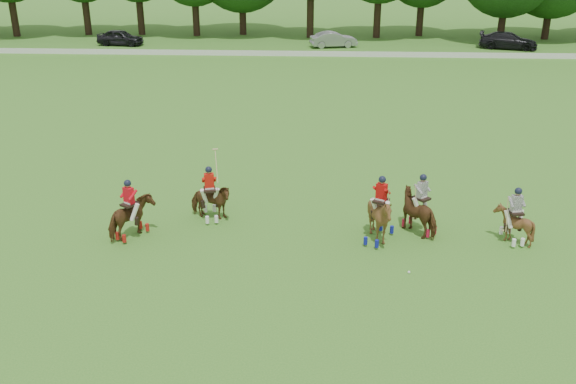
{
  "coord_description": "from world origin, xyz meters",
  "views": [
    {
      "loc": [
        1.11,
        -17.65,
        10.57
      ],
      "look_at": [
        -0.01,
        4.2,
        1.4
      ],
      "focal_mm": 40.0,
      "sensor_mm": 36.0,
      "label": 1
    }
  ],
  "objects_px": {
    "car_mid": "(333,40)",
    "polo_red_b": "(210,201)",
    "polo_stripe_a": "(420,212)",
    "car_right": "(508,41)",
    "polo_red_c": "(380,217)",
    "car_left": "(120,37)",
    "polo_red_a": "(131,217)",
    "polo_ball": "(409,272)",
    "polo_stripe_b": "(514,223)"
  },
  "relations": [
    {
      "from": "polo_red_b",
      "to": "polo_red_c",
      "type": "height_order",
      "value": "polo_red_b"
    },
    {
      "from": "car_right",
      "to": "polo_red_c",
      "type": "distance_m",
      "value": 42.03
    },
    {
      "from": "polo_red_c",
      "to": "polo_ball",
      "type": "distance_m",
      "value": 2.61
    },
    {
      "from": "car_mid",
      "to": "polo_ball",
      "type": "height_order",
      "value": "car_mid"
    },
    {
      "from": "polo_red_b",
      "to": "polo_stripe_a",
      "type": "height_order",
      "value": "polo_red_b"
    },
    {
      "from": "car_right",
      "to": "polo_red_b",
      "type": "bearing_deg",
      "value": 166.41
    },
    {
      "from": "polo_red_c",
      "to": "polo_stripe_b",
      "type": "bearing_deg",
      "value": 1.92
    },
    {
      "from": "polo_red_c",
      "to": "polo_stripe_b",
      "type": "xyz_separation_m",
      "value": [
        4.76,
        0.16,
        -0.19
      ]
    },
    {
      "from": "polo_ball",
      "to": "polo_red_b",
      "type": "bearing_deg",
      "value": 151.81
    },
    {
      "from": "polo_red_b",
      "to": "polo_stripe_b",
      "type": "distance_m",
      "value": 11.19
    },
    {
      "from": "polo_red_c",
      "to": "car_right",
      "type": "bearing_deg",
      "value": 69.34
    },
    {
      "from": "polo_red_a",
      "to": "polo_red_c",
      "type": "xyz_separation_m",
      "value": [
        8.95,
        0.17,
        0.12
      ]
    },
    {
      "from": "car_right",
      "to": "polo_red_b",
      "type": "distance_m",
      "value": 43.34
    },
    {
      "from": "car_left",
      "to": "polo_red_a",
      "type": "height_order",
      "value": "polo_red_a"
    },
    {
      "from": "car_left",
      "to": "polo_stripe_a",
      "type": "relative_size",
      "value": 1.87
    },
    {
      "from": "car_right",
      "to": "polo_red_a",
      "type": "height_order",
      "value": "polo_red_a"
    },
    {
      "from": "car_left",
      "to": "polo_red_b",
      "type": "height_order",
      "value": "polo_red_b"
    },
    {
      "from": "polo_red_a",
      "to": "car_left",
      "type": "bearing_deg",
      "value": 107.06
    },
    {
      "from": "car_left",
      "to": "car_mid",
      "type": "bearing_deg",
      "value": -83.32
    },
    {
      "from": "polo_red_b",
      "to": "polo_stripe_b",
      "type": "height_order",
      "value": "polo_red_b"
    },
    {
      "from": "polo_stripe_a",
      "to": "polo_red_c",
      "type": "bearing_deg",
      "value": -152.83
    },
    {
      "from": "polo_red_a",
      "to": "polo_stripe_b",
      "type": "relative_size",
      "value": 1.07
    },
    {
      "from": "car_mid",
      "to": "polo_stripe_a",
      "type": "xyz_separation_m",
      "value": [
        2.63,
        -38.54,
        0.12
      ]
    },
    {
      "from": "polo_ball",
      "to": "car_mid",
      "type": "bearing_deg",
      "value": 92.6
    },
    {
      "from": "polo_red_b",
      "to": "polo_red_c",
      "type": "xyz_separation_m",
      "value": [
        6.35,
        -1.51,
        0.16
      ]
    },
    {
      "from": "car_left",
      "to": "car_mid",
      "type": "xyz_separation_m",
      "value": [
        19.98,
        0.0,
        -0.02
      ]
    },
    {
      "from": "car_left",
      "to": "polo_red_a",
      "type": "relative_size",
      "value": 1.91
    },
    {
      "from": "car_mid",
      "to": "polo_stripe_a",
      "type": "distance_m",
      "value": 38.63
    },
    {
      "from": "car_mid",
      "to": "polo_red_b",
      "type": "height_order",
      "value": "polo_red_b"
    },
    {
      "from": "car_mid",
      "to": "polo_red_c",
      "type": "xyz_separation_m",
      "value": [
        1.09,
        -39.33,
        0.22
      ]
    },
    {
      "from": "polo_red_a",
      "to": "polo_red_b",
      "type": "distance_m",
      "value": 3.1
    },
    {
      "from": "car_left",
      "to": "polo_red_a",
      "type": "bearing_deg",
      "value": -156.26
    },
    {
      "from": "polo_red_b",
      "to": "polo_stripe_a",
      "type": "bearing_deg",
      "value": -5.22
    },
    {
      "from": "car_right",
      "to": "polo_ball",
      "type": "height_order",
      "value": "car_right"
    },
    {
      "from": "polo_ball",
      "to": "polo_red_a",
      "type": "bearing_deg",
      "value": 167.57
    },
    {
      "from": "polo_red_a",
      "to": "polo_red_b",
      "type": "height_order",
      "value": "polo_red_b"
    },
    {
      "from": "car_right",
      "to": "polo_stripe_b",
      "type": "distance_m",
      "value": 40.44
    },
    {
      "from": "car_mid",
      "to": "polo_ball",
      "type": "bearing_deg",
      "value": 169.32
    },
    {
      "from": "polo_red_b",
      "to": "polo_ball",
      "type": "distance_m",
      "value": 8.15
    },
    {
      "from": "car_left",
      "to": "polo_stripe_b",
      "type": "relative_size",
      "value": 2.05
    },
    {
      "from": "polo_stripe_b",
      "to": "polo_ball",
      "type": "distance_m",
      "value": 4.72
    },
    {
      "from": "polo_red_b",
      "to": "polo_ball",
      "type": "bearing_deg",
      "value": -28.19
    },
    {
      "from": "car_left",
      "to": "polo_red_c",
      "type": "xyz_separation_m",
      "value": [
        21.07,
        -39.33,
        0.19
      ]
    },
    {
      "from": "polo_ball",
      "to": "polo_red_c",
      "type": "bearing_deg",
      "value": 109.12
    },
    {
      "from": "polo_red_c",
      "to": "polo_stripe_a",
      "type": "height_order",
      "value": "polo_red_c"
    },
    {
      "from": "car_right",
      "to": "polo_red_a",
      "type": "xyz_separation_m",
      "value": [
        -23.78,
        -39.5,
        0.06
      ]
    },
    {
      "from": "polo_red_c",
      "to": "polo_stripe_a",
      "type": "distance_m",
      "value": 1.74
    },
    {
      "from": "polo_red_c",
      "to": "polo_ball",
      "type": "relative_size",
      "value": 27.69
    },
    {
      "from": "car_right",
      "to": "polo_stripe_b",
      "type": "xyz_separation_m",
      "value": [
        -10.07,
        -39.17,
        -0.01
      ]
    },
    {
      "from": "car_left",
      "to": "polo_stripe_a",
      "type": "bearing_deg",
      "value": -142.92
    }
  ]
}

